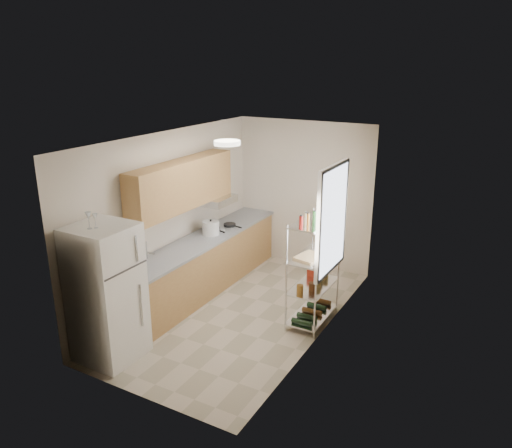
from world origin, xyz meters
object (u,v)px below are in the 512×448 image
(frying_pan_large, at_px, (212,228))
(cutting_board, at_px, (310,257))
(refrigerator, at_px, (107,293))
(espresso_machine, at_px, (327,240))
(rice_cooker, at_px, (211,228))

(frying_pan_large, bearing_deg, cutting_board, -2.80)
(refrigerator, distance_m, cutting_board, 2.68)
(refrigerator, height_order, espresso_machine, refrigerator)
(frying_pan_large, bearing_deg, rice_cooker, -47.31)
(frying_pan_large, distance_m, espresso_machine, 2.09)
(refrigerator, xyz_separation_m, rice_cooker, (-0.04, 2.34, 0.14))
(rice_cooker, height_order, frying_pan_large, rice_cooker)
(espresso_machine, bearing_deg, refrigerator, -122.87)
(frying_pan_large, xyz_separation_m, espresso_machine, (2.07, -0.16, 0.22))
(cutting_board, bearing_deg, frying_pan_large, 163.24)
(rice_cooker, bearing_deg, refrigerator, -89.10)
(cutting_board, xyz_separation_m, espresso_machine, (0.07, 0.44, 0.11))
(frying_pan_large, bearing_deg, refrigerator, -72.82)
(refrigerator, relative_size, espresso_machine, 6.86)
(espresso_machine, bearing_deg, cutting_board, -92.85)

